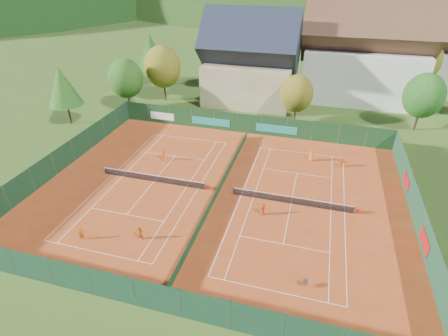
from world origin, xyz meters
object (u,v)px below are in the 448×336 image
Objects in this scene: hotel_block_b at (439,58)px; player_left_far at (163,155)px; player_left_near at (81,234)px; chalet at (250,64)px; hotel_block_a at (364,59)px; player_right_far_b at (342,162)px; ball_hopper at (305,282)px; player_right_far_a at (311,156)px; player_left_mid at (140,234)px; player_right_near at (263,209)px.

hotel_block_b is 11.03× the size of player_left_far.
chalet is at bearing 50.74° from player_left_near.
hotel_block_a is 16.58× the size of player_right_far_b.
player_left_far is at bearing 140.58° from ball_hopper.
ball_hopper is 0.53× the size of player_right_far_a.
player_left_near is 30.89m from player_right_far_b.
player_left_far is 22.63m from player_right_far_b.
ball_hopper is at bearing -72.03° from chalet.
ball_hopper is (13.24, -40.80, -6.07)m from chalet.
hotel_block_a is 50.36m from player_left_mid.
player_right_near is 14.42m from player_right_far_b.
player_left_near is 17.52m from player_right_near.
chalet is 19.94m from hotel_block_a.
player_left_far is at bearing -134.98° from hotel_block_b.
hotel_block_b is 38.85m from player_right_far_b.
player_right_far_a is (18.38, 4.94, -0.03)m from player_left_far.
hotel_block_b is at bearing 29.74° from hotel_block_a.
player_left_far is 16.29m from player_right_near.
player_right_far_b is (-2.81, -26.51, -6.73)m from hotel_block_a.
chalet reaches higher than ball_hopper.
player_right_far_a is (3.99, 12.59, -0.01)m from player_right_near.
hotel_block_a is 47.65m from ball_hopper.
player_left_mid reaches higher than player_right_far_b.
player_right_far_b is (22.17, 4.49, -0.13)m from player_left_far.
player_right_far_b is at bearing 1.93° from player_right_near.
chalet is 26.81m from player_right_far_b.
player_left_mid is at bearing 157.74° from player_right_near.
player_right_near is at bearing -75.56° from chalet.
player_left_near is 15.81m from player_left_far.
hotel_block_b is at bearing -113.65° from player_right_far_a.
player_left_near is 1.04× the size of player_right_far_b.
chalet reaches higher than player_right_far_b.
ball_hopper is 20.76m from player_right_far_a.
player_right_near is (-10.59, -38.65, -6.63)m from hotel_block_a.
chalet is 39.83m from player_left_mid.
hotel_block_b is 11.43× the size of player_right_near.
player_left_far reaches higher than player_left_mid.
player_left_far is (-19.22, 15.80, 0.23)m from ball_hopper.
player_right_far_a is (-0.83, 20.74, 0.20)m from ball_hopper.
player_right_far_a is (-6.60, -26.06, -6.63)m from hotel_block_a.
chalet is 12.44× the size of player_right_far_b.
hotel_block_a is at bearing 17.53° from chalet.
hotel_block_b is at bearing 6.81° from player_right_near.
chalet reaches higher than player_right_near.
player_right_near reaches higher than player_left_mid.
player_right_far_b is at bearing 59.78° from player_left_mid.
hotel_block_a is at bearing 78.85° from player_left_mid.
chalet is 0.94× the size of hotel_block_b.
hotel_block_b is 12.81× the size of player_left_near.
hotel_block_a reaches higher than player_left_mid.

